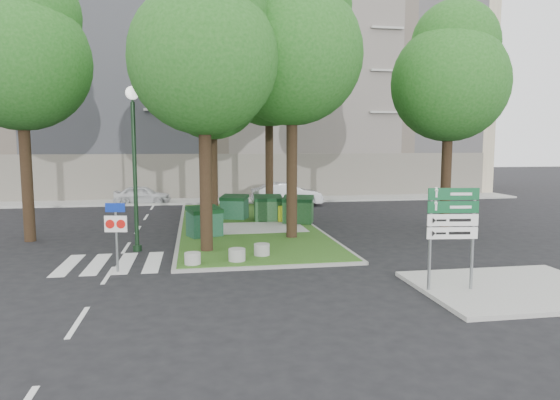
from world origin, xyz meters
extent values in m
plane|color=black|center=(0.00, 0.00, 0.00)|extent=(120.00, 120.00, 0.00)
cube|color=#274614|center=(0.50, 8.00, 0.06)|extent=(6.00, 16.00, 0.12)
cube|color=gray|center=(0.50, 8.00, 0.05)|extent=(6.30, 16.30, 0.10)
cube|color=#999993|center=(6.50, -3.50, 0.06)|extent=(5.00, 4.00, 0.12)
cube|color=#999993|center=(0.00, 18.50, 0.06)|extent=(42.00, 3.00, 0.12)
cube|color=silver|center=(-3.75, 1.50, 0.01)|extent=(5.00, 3.00, 0.01)
cube|color=tan|center=(0.00, 26.00, 8.00)|extent=(41.00, 12.00, 16.00)
cylinder|color=black|center=(-1.50, 2.50, 3.08)|extent=(0.44, 0.44, 6.16)
sphere|color=#1B5516|center=(-1.50, 2.50, 6.82)|extent=(5.20, 5.20, 5.20)
sphere|color=#1B5516|center=(-1.20, 2.70, 8.58)|extent=(3.90, 3.90, 3.90)
cylinder|color=black|center=(2.00, 4.50, 3.36)|extent=(0.44, 0.44, 6.72)
sphere|color=#1B5516|center=(2.00, 4.50, 7.44)|extent=(5.60, 5.60, 5.60)
sphere|color=#1B5516|center=(2.30, 4.70, 9.36)|extent=(4.20, 4.20, 4.20)
cylinder|color=black|center=(-1.00, 9.00, 2.94)|extent=(0.44, 0.44, 5.88)
sphere|color=#1B5516|center=(-1.00, 9.00, 6.51)|extent=(4.80, 4.80, 4.80)
sphere|color=#1B5516|center=(-0.70, 9.20, 8.19)|extent=(3.60, 3.60, 3.60)
cylinder|color=black|center=(2.20, 12.00, 3.50)|extent=(0.44, 0.44, 7.00)
sphere|color=#1B5516|center=(2.20, 12.00, 7.75)|extent=(5.80, 5.80, 5.80)
sphere|color=#1B5516|center=(2.50, 12.20, 9.75)|extent=(4.35, 4.35, 4.35)
cylinder|color=black|center=(-8.50, 6.00, 3.22)|extent=(0.44, 0.44, 6.44)
sphere|color=#1B5516|center=(-8.50, 6.00, 7.13)|extent=(5.40, 5.40, 5.40)
sphere|color=#1B5516|center=(-8.20, 6.20, 8.97)|extent=(4.05, 4.05, 4.05)
cylinder|color=black|center=(9.00, 5.00, 2.94)|extent=(0.44, 0.44, 5.88)
sphere|color=#1B5516|center=(9.00, 5.00, 6.51)|extent=(5.00, 5.00, 5.00)
sphere|color=#1B5516|center=(9.30, 5.20, 8.19)|extent=(3.75, 3.75, 3.75)
cube|color=#103B24|center=(-1.52, 5.30, 0.63)|extent=(1.54, 1.31, 1.02)
cube|color=black|center=(-1.52, 5.30, 1.22)|extent=(1.60, 1.39, 0.29)
cube|color=#124026|center=(0.08, 9.94, 0.62)|extent=(1.51, 1.30, 1.00)
cube|color=black|center=(0.08, 9.94, 1.20)|extent=(1.57, 1.37, 0.29)
cube|color=#103613|center=(1.68, 9.00, 0.64)|extent=(1.38, 0.98, 1.04)
cube|color=black|center=(1.68, 9.00, 1.25)|extent=(1.43, 1.04, 0.30)
cube|color=#123B15|center=(3.00, 8.01, 0.66)|extent=(1.62, 1.35, 1.09)
cube|color=black|center=(3.00, 8.01, 1.29)|extent=(1.68, 1.43, 0.31)
cylinder|color=#9A9A95|center=(-2.00, 0.50, 0.30)|extent=(0.51, 0.51, 0.37)
cylinder|color=gray|center=(0.35, 1.39, 0.31)|extent=(0.54, 0.54, 0.39)
cylinder|color=gray|center=(-0.57, 0.72, 0.32)|extent=(0.56, 0.56, 0.40)
cylinder|color=#C5D619|center=(2.33, 8.55, 0.51)|extent=(0.45, 0.45, 0.78)
cylinder|color=black|center=(-4.02, 3.36, 2.70)|extent=(0.15, 0.15, 5.40)
cylinder|color=black|center=(-4.02, 3.36, 0.11)|extent=(0.32, 0.32, 0.22)
sphere|color=white|center=(-4.02, 3.36, 5.73)|extent=(0.48, 0.48, 0.48)
cylinder|color=slate|center=(-4.28, 0.33, 1.14)|extent=(0.08, 0.08, 2.28)
cube|color=navy|center=(-4.28, 0.33, 2.01)|extent=(0.59, 0.13, 0.27)
cube|color=white|center=(-4.28, 0.33, 1.51)|extent=(0.68, 0.15, 0.50)
cylinder|color=red|center=(-4.44, 0.33, 1.51)|extent=(0.27, 0.07, 0.27)
cylinder|color=red|center=(-4.11, 0.33, 1.51)|extent=(0.27, 0.07, 0.27)
cylinder|color=slate|center=(4.14, -3.37, 1.46)|extent=(0.09, 0.09, 2.69)
cylinder|color=slate|center=(5.26, -3.50, 1.46)|extent=(0.09, 0.09, 2.69)
cube|color=#094922|center=(4.70, -3.44, 2.65)|extent=(1.34, 0.20, 0.31)
cube|color=#094922|center=(4.70, -3.44, 2.31)|extent=(1.34, 0.20, 0.31)
cube|color=white|center=(4.70, -3.44, 1.97)|extent=(1.34, 0.20, 0.31)
cube|color=white|center=(4.70, -3.44, 1.63)|extent=(1.34, 0.20, 0.31)
imported|color=silver|center=(-5.26, 17.97, 0.61)|extent=(3.70, 1.75, 1.22)
imported|color=#989A9F|center=(3.82, 15.50, 0.74)|extent=(4.52, 1.69, 1.48)
camera|label=1|loc=(-1.88, -15.30, 3.96)|focal=32.00mm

